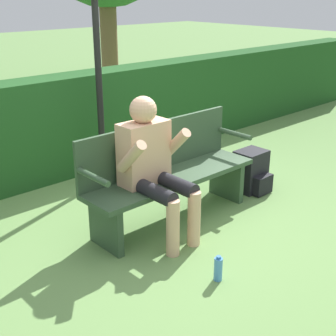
{
  "coord_description": "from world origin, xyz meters",
  "views": [
    {
      "loc": [
        -2.7,
        -2.88,
        2.05
      ],
      "look_at": [
        -0.15,
        -0.1,
        0.59
      ],
      "focal_mm": 50.0,
      "sensor_mm": 36.0,
      "label": 1
    }
  ],
  "objects_px": {
    "person_seated": "(152,161)",
    "water_bottle": "(218,269)",
    "park_bench": "(168,172)",
    "backpack": "(252,172)",
    "signpost": "(99,66)"
  },
  "relations": [
    {
      "from": "person_seated",
      "to": "water_bottle",
      "type": "height_order",
      "value": "person_seated"
    },
    {
      "from": "park_bench",
      "to": "backpack",
      "type": "bearing_deg",
      "value": -6.67
    },
    {
      "from": "park_bench",
      "to": "backpack",
      "type": "distance_m",
      "value": 1.14
    },
    {
      "from": "person_seated",
      "to": "backpack",
      "type": "relative_size",
      "value": 2.75
    },
    {
      "from": "backpack",
      "to": "signpost",
      "type": "bearing_deg",
      "value": 127.72
    },
    {
      "from": "park_bench",
      "to": "backpack",
      "type": "xyz_separation_m",
      "value": [
        1.1,
        -0.13,
        -0.26
      ]
    },
    {
      "from": "park_bench",
      "to": "water_bottle",
      "type": "height_order",
      "value": "park_bench"
    },
    {
      "from": "person_seated",
      "to": "water_bottle",
      "type": "xyz_separation_m",
      "value": [
        -0.12,
        -0.88,
        -0.58
      ]
    },
    {
      "from": "person_seated",
      "to": "water_bottle",
      "type": "distance_m",
      "value": 1.06
    },
    {
      "from": "person_seated",
      "to": "park_bench",
      "type": "bearing_deg",
      "value": 24.05
    },
    {
      "from": "person_seated",
      "to": "water_bottle",
      "type": "relative_size",
      "value": 5.98
    },
    {
      "from": "person_seated",
      "to": "signpost",
      "type": "relative_size",
      "value": 0.55
    },
    {
      "from": "backpack",
      "to": "water_bottle",
      "type": "distance_m",
      "value": 1.75
    },
    {
      "from": "backpack",
      "to": "signpost",
      "type": "xyz_separation_m",
      "value": [
        -1.01,
        1.3,
        1.08
      ]
    },
    {
      "from": "park_bench",
      "to": "water_bottle",
      "type": "bearing_deg",
      "value": -112.21
    }
  ]
}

